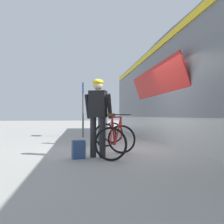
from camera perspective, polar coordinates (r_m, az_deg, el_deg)
The scene contains 8 objects.
ground_plane at distance 6.84m, azimuth 4.35°, elevation -8.78°, with size 80.00×80.00×0.00m, color #A09E99.
train_car at distance 9.02m, azimuth 20.67°, elevation 5.70°, with size 3.32×16.53×3.88m.
cyclist_near_in_blue at distance 7.56m, azimuth -3.69°, elevation -0.02°, with size 0.66×0.45×1.76m.
cyclist_far_in_dark at distance 5.32m, azimuth -3.42°, elevation 0.35°, with size 0.66×0.48×1.76m.
bicycle_near_silver at distance 7.66m, azimuth -0.70°, elevation -4.92°, with size 1.05×1.25×0.99m.
bicycle_far_red at distance 5.40m, azimuth 1.06°, elevation -6.60°, with size 1.08×1.26×0.99m.
backpack_on_platform at distance 5.27m, azimuth -8.08°, elevation -8.94°, with size 0.28×0.18×0.40m, color navy.
platform_sign_post at distance 10.51m, azimuth -7.01°, elevation 2.83°, with size 0.08×0.70×2.40m.
Camera 1 is at (-1.47, -6.61, 0.94)m, focal length 37.90 mm.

